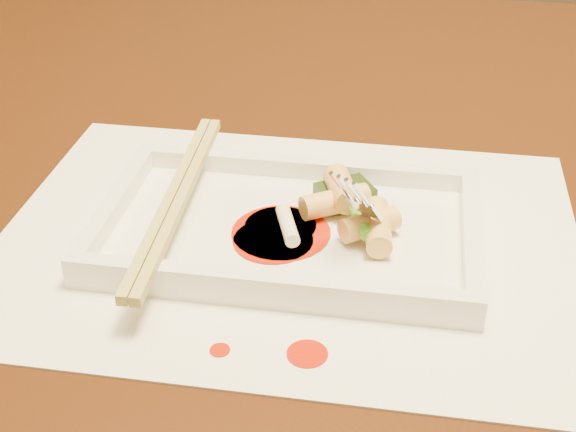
% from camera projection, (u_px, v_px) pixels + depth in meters
% --- Properties ---
extents(table, '(1.40, 0.90, 0.75)m').
position_uv_depth(table, '(367.00, 264.00, 0.70)').
color(table, black).
rests_on(table, ground).
extents(placemat, '(0.40, 0.30, 0.00)m').
position_uv_depth(placemat, '(288.00, 239.00, 0.56)').
color(placemat, white).
rests_on(placemat, table).
extents(sauce_splatter_a, '(0.02, 0.02, 0.00)m').
position_uv_depth(sauce_splatter_a, '(307.00, 354.00, 0.46)').
color(sauce_splatter_a, '#B91D05').
rests_on(sauce_splatter_a, placemat).
extents(sauce_splatter_b, '(0.01, 0.01, 0.00)m').
position_uv_depth(sauce_splatter_b, '(220.00, 350.00, 0.46)').
color(sauce_splatter_b, '#B91D05').
rests_on(sauce_splatter_b, placemat).
extents(plate_base, '(0.26, 0.16, 0.01)m').
position_uv_depth(plate_base, '(288.00, 233.00, 0.55)').
color(plate_base, white).
rests_on(plate_base, placemat).
extents(plate_rim_far, '(0.26, 0.01, 0.01)m').
position_uv_depth(plate_rim_far, '(304.00, 168.00, 0.61)').
color(plate_rim_far, white).
rests_on(plate_rim_far, plate_base).
extents(plate_rim_near, '(0.26, 0.01, 0.01)m').
position_uv_depth(plate_rim_near, '(268.00, 285.00, 0.49)').
color(plate_rim_near, white).
rests_on(plate_rim_near, plate_base).
extents(plate_rim_left, '(0.01, 0.14, 0.01)m').
position_uv_depth(plate_rim_left, '(115.00, 204.00, 0.57)').
color(plate_rim_left, white).
rests_on(plate_rim_left, plate_base).
extents(plate_rim_right, '(0.01, 0.14, 0.01)m').
position_uv_depth(plate_rim_right, '(472.00, 236.00, 0.53)').
color(plate_rim_right, white).
rests_on(plate_rim_right, plate_base).
extents(veg_piece, '(0.05, 0.04, 0.01)m').
position_uv_depth(veg_piece, '(345.00, 194.00, 0.58)').
color(veg_piece, black).
rests_on(veg_piece, plate_base).
extents(scallion_white, '(0.02, 0.04, 0.01)m').
position_uv_depth(scallion_white, '(288.00, 225.00, 0.53)').
color(scallion_white, '#EAEACC').
rests_on(scallion_white, plate_base).
extents(scallion_green, '(0.04, 0.08, 0.01)m').
position_uv_depth(scallion_green, '(352.00, 202.00, 0.56)').
color(scallion_green, '#48A81B').
rests_on(scallion_green, plate_base).
extents(chopstick_a, '(0.02, 0.23, 0.01)m').
position_uv_depth(chopstick_a, '(171.00, 197.00, 0.55)').
color(chopstick_a, tan).
rests_on(chopstick_a, plate_rim_near).
extents(chopstick_b, '(0.02, 0.23, 0.01)m').
position_uv_depth(chopstick_b, '(182.00, 198.00, 0.55)').
color(chopstick_b, tan).
rests_on(chopstick_b, plate_rim_near).
extents(fork, '(0.09, 0.10, 0.14)m').
position_uv_depth(fork, '(399.00, 127.00, 0.52)').
color(fork, silver).
rests_on(fork, plate_base).
extents(sauce_blob_0, '(0.05, 0.05, 0.00)m').
position_uv_depth(sauce_blob_0, '(280.00, 226.00, 0.55)').
color(sauce_blob_0, '#B91D05').
rests_on(sauce_blob_0, plate_base).
extents(sauce_blob_1, '(0.05, 0.05, 0.00)m').
position_uv_depth(sauce_blob_1, '(273.00, 241.00, 0.54)').
color(sauce_blob_1, '#B91D05').
rests_on(sauce_blob_1, plate_base).
extents(sauce_blob_2, '(0.07, 0.07, 0.00)m').
position_uv_depth(sauce_blob_2, '(281.00, 232.00, 0.55)').
color(sauce_blob_2, '#B91D05').
rests_on(sauce_blob_2, plate_base).
extents(rice_cake_0, '(0.02, 0.05, 0.02)m').
position_uv_depth(rice_cake_0, '(378.00, 227.00, 0.54)').
color(rice_cake_0, '#F9D574').
rests_on(rice_cake_0, plate_base).
extents(rice_cake_1, '(0.04, 0.04, 0.02)m').
position_uv_depth(rice_cake_1, '(370.00, 224.00, 0.54)').
color(rice_cake_1, '#F9D574').
rests_on(rice_cake_1, plate_base).
extents(rice_cake_2, '(0.03, 0.04, 0.02)m').
position_uv_depth(rice_cake_2, '(342.00, 189.00, 0.57)').
color(rice_cake_2, '#F9D574').
rests_on(rice_cake_2, plate_base).
extents(rice_cake_3, '(0.05, 0.04, 0.02)m').
position_uv_depth(rice_cake_3, '(335.00, 202.00, 0.56)').
color(rice_cake_3, '#F9D574').
rests_on(rice_cake_3, plate_base).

